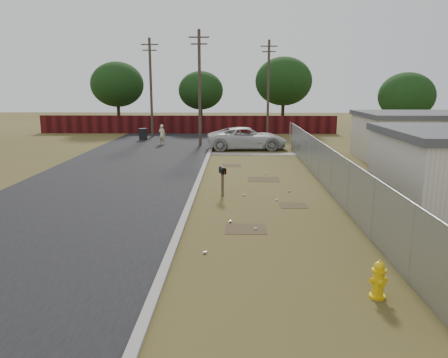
{
  "coord_description": "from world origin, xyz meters",
  "views": [
    {
      "loc": [
        -1.17,
        -19.08,
        4.75
      ],
      "look_at": [
        -1.61,
        -2.06,
        1.1
      ],
      "focal_mm": 35.0,
      "sensor_mm": 36.0,
      "label": 1
    }
  ],
  "objects_px": {
    "pickup_truck": "(247,138)",
    "pedestrian": "(162,135)",
    "fire_hydrant": "(378,280)",
    "mailbox": "(223,173)",
    "trash_bin": "(143,134)"
  },
  "relations": [
    {
      "from": "fire_hydrant",
      "to": "mailbox",
      "type": "xyz_separation_m",
      "value": [
        -3.81,
        9.28,
        0.61
      ]
    },
    {
      "from": "fire_hydrant",
      "to": "trash_bin",
      "type": "height_order",
      "value": "trash_bin"
    },
    {
      "from": "mailbox",
      "to": "pickup_truck",
      "type": "distance_m",
      "value": 14.55
    },
    {
      "from": "fire_hydrant",
      "to": "mailbox",
      "type": "height_order",
      "value": "mailbox"
    },
    {
      "from": "mailbox",
      "to": "pickup_truck",
      "type": "height_order",
      "value": "pickup_truck"
    },
    {
      "from": "mailbox",
      "to": "pedestrian",
      "type": "height_order",
      "value": "pedestrian"
    },
    {
      "from": "fire_hydrant",
      "to": "pickup_truck",
      "type": "xyz_separation_m",
      "value": [
        -2.36,
        23.76,
        0.41
      ]
    },
    {
      "from": "trash_bin",
      "to": "fire_hydrant",
      "type": "bearing_deg",
      "value": -68.61
    },
    {
      "from": "fire_hydrant",
      "to": "trash_bin",
      "type": "distance_m",
      "value": 31.42
    },
    {
      "from": "mailbox",
      "to": "pickup_truck",
      "type": "xyz_separation_m",
      "value": [
        1.45,
        14.48,
        -0.2
      ]
    },
    {
      "from": "pickup_truck",
      "to": "pedestrian",
      "type": "bearing_deg",
      "value": 65.13
    },
    {
      "from": "fire_hydrant",
      "to": "trash_bin",
      "type": "relative_size",
      "value": 0.89
    },
    {
      "from": "pedestrian",
      "to": "fire_hydrant",
      "type": "bearing_deg",
      "value": 130.96
    },
    {
      "from": "mailbox",
      "to": "pickup_truck",
      "type": "relative_size",
      "value": 0.22
    },
    {
      "from": "mailbox",
      "to": "fire_hydrant",
      "type": "bearing_deg",
      "value": -67.66
    }
  ]
}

